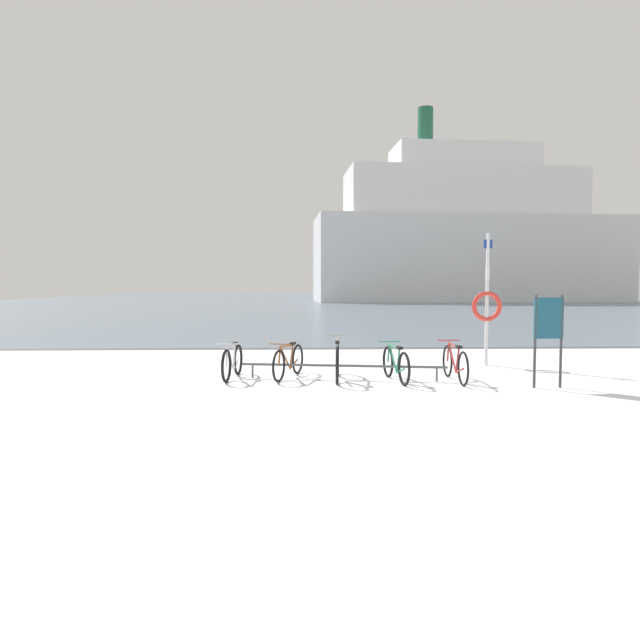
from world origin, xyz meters
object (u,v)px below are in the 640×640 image
bicycle_3 (396,364)px  bicycle_1 (289,361)px  bicycle_0 (232,362)px  ferry_ship (467,238)px  bicycle_2 (337,361)px  bicycle_4 (455,363)px  info_sign (548,326)px  rescue_post (487,303)px

bicycle_3 → bicycle_1: bearing=167.3°
bicycle_0 → ferry_ship: ferry_ship is taller
bicycle_1 → bicycle_2: bicycle_2 is taller
bicycle_2 → ferry_ship: (18.59, 55.37, 7.04)m
bicycle_1 → bicycle_2: 1.01m
bicycle_3 → bicycle_4: 1.16m
bicycle_1 → ferry_ship: size_ratio=0.05×
bicycle_0 → info_sign: (5.90, -1.21, 0.79)m
ferry_ship → bicycle_4: bearing=-106.3°
bicycle_0 → ferry_ship: size_ratio=0.04×
bicycle_3 → rescue_post: bearing=41.0°
bicycle_1 → info_sign: 5.00m
bicycle_3 → rescue_post: (2.49, 2.16, 1.13)m
bicycle_0 → rescue_post: size_ratio=0.52×
bicycle_0 → bicycle_3: bicycle_0 is taller
bicycle_1 → rescue_post: 5.02m
bicycle_3 → info_sign: size_ratio=0.97×
bicycle_2 → rescue_post: size_ratio=0.59×
rescue_post → bicycle_0: bearing=-163.1°
bicycle_0 → bicycle_4: bicycle_4 is taller
bicycle_3 → ferry_ship: (17.46, 55.60, 7.08)m
bicycle_1 → bicycle_2: (0.98, -0.25, 0.04)m
bicycle_0 → bicycle_4: bearing=-5.9°
rescue_post → bicycle_1: bearing=-159.8°
bicycle_3 → rescue_post: rescue_post is taller
bicycle_0 → bicycle_1: bearing=2.2°
bicycle_1 → bicycle_2: bearing=-14.3°
bicycle_1 → rescue_post: rescue_post is taller
bicycle_2 → rescue_post: (3.62, 1.94, 1.09)m
bicycle_1 → bicycle_4: 3.30m
bicycle_2 → ferry_ship: bearing=71.4°
bicycle_0 → bicycle_3: size_ratio=0.97×
info_sign → ferry_ship: 58.62m
bicycle_2 → bicycle_4: 2.30m
bicycle_3 → bicycle_2: bearing=168.8°
bicycle_1 → info_sign: (4.77, -1.25, 0.80)m
bicycle_2 → info_sign: bearing=-14.8°
bicycle_4 → bicycle_2: bearing=173.8°
bicycle_4 → rescue_post: bearing=58.7°
bicycle_0 → bicycle_2: 2.11m
bicycle_3 → info_sign: info_sign is taller
rescue_post → ferry_ship: 55.81m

